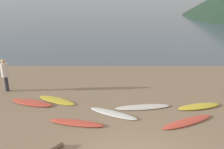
{
  "coord_description": "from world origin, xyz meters",
  "views": [
    {
      "loc": [
        -0.76,
        -5.4,
        4.98
      ],
      "look_at": [
        -0.76,
        7.0,
        0.6
      ],
      "focal_mm": 39.63,
      "sensor_mm": 36.0,
      "label": 1
    }
  ],
  "objects_px": {
    "surfboard_1": "(57,100)",
    "surfboard_3": "(113,114)",
    "surfboard_0": "(32,103)",
    "surfboard_2": "(76,123)",
    "person_0": "(5,72)",
    "surfboard_5": "(187,122)",
    "surfboard_4": "(143,107)",
    "surfboard_6": "(199,106)"
  },
  "relations": [
    {
      "from": "surfboard_0",
      "to": "surfboard_5",
      "type": "height_order",
      "value": "surfboard_0"
    },
    {
      "from": "surfboard_1",
      "to": "surfboard_4",
      "type": "relative_size",
      "value": 0.83
    },
    {
      "from": "surfboard_3",
      "to": "surfboard_1",
      "type": "bearing_deg",
      "value": -178.93
    },
    {
      "from": "surfboard_1",
      "to": "surfboard_0",
      "type": "bearing_deg",
      "value": -137.65
    },
    {
      "from": "surfboard_3",
      "to": "person_0",
      "type": "bearing_deg",
      "value": -177.38
    },
    {
      "from": "surfboard_0",
      "to": "surfboard_2",
      "type": "height_order",
      "value": "surfboard_2"
    },
    {
      "from": "surfboard_3",
      "to": "surfboard_6",
      "type": "distance_m",
      "value": 3.83
    },
    {
      "from": "surfboard_0",
      "to": "surfboard_5",
      "type": "relative_size",
      "value": 0.87
    },
    {
      "from": "surfboard_0",
      "to": "person_0",
      "type": "height_order",
      "value": "person_0"
    },
    {
      "from": "surfboard_0",
      "to": "surfboard_1",
      "type": "height_order",
      "value": "surfboard_0"
    },
    {
      "from": "surfboard_5",
      "to": "surfboard_1",
      "type": "bearing_deg",
      "value": 134.45
    },
    {
      "from": "surfboard_1",
      "to": "surfboard_3",
      "type": "relative_size",
      "value": 0.93
    },
    {
      "from": "surfboard_3",
      "to": "person_0",
      "type": "distance_m",
      "value": 5.98
    },
    {
      "from": "surfboard_1",
      "to": "surfboard_2",
      "type": "relative_size",
      "value": 0.93
    },
    {
      "from": "surfboard_2",
      "to": "person_0",
      "type": "height_order",
      "value": "person_0"
    },
    {
      "from": "surfboard_3",
      "to": "surfboard_5",
      "type": "distance_m",
      "value": 2.97
    },
    {
      "from": "surfboard_4",
      "to": "surfboard_5",
      "type": "distance_m",
      "value": 2.03
    },
    {
      "from": "surfboard_3",
      "to": "surfboard_4",
      "type": "relative_size",
      "value": 0.89
    },
    {
      "from": "surfboard_4",
      "to": "surfboard_6",
      "type": "bearing_deg",
      "value": -6.47
    },
    {
      "from": "surfboard_3",
      "to": "surfboard_2",
      "type": "bearing_deg",
      "value": -124.38
    },
    {
      "from": "surfboard_4",
      "to": "surfboard_5",
      "type": "relative_size",
      "value": 1.02
    },
    {
      "from": "surfboard_5",
      "to": "surfboard_0",
      "type": "bearing_deg",
      "value": 139.68
    },
    {
      "from": "surfboard_4",
      "to": "surfboard_5",
      "type": "height_order",
      "value": "surfboard_5"
    },
    {
      "from": "surfboard_2",
      "to": "person_0",
      "type": "bearing_deg",
      "value": 152.9
    },
    {
      "from": "surfboard_3",
      "to": "surfboard_6",
      "type": "relative_size",
      "value": 1.09
    },
    {
      "from": "surfboard_0",
      "to": "surfboard_6",
      "type": "relative_size",
      "value": 1.05
    },
    {
      "from": "surfboard_1",
      "to": "surfboard_4",
      "type": "height_order",
      "value": "surfboard_4"
    },
    {
      "from": "surfboard_1",
      "to": "surfboard_5",
      "type": "distance_m",
      "value": 5.84
    },
    {
      "from": "surfboard_6",
      "to": "person_0",
      "type": "xyz_separation_m",
      "value": [
        -9.15,
        1.83,
        0.95
      ]
    },
    {
      "from": "surfboard_3",
      "to": "person_0",
      "type": "height_order",
      "value": "person_0"
    },
    {
      "from": "surfboard_5",
      "to": "person_0",
      "type": "distance_m",
      "value": 8.89
    },
    {
      "from": "surfboard_1",
      "to": "person_0",
      "type": "relative_size",
      "value": 1.2
    },
    {
      "from": "surfboard_4",
      "to": "surfboard_2",
      "type": "bearing_deg",
      "value": -161.01
    },
    {
      "from": "surfboard_3",
      "to": "person_0",
      "type": "xyz_separation_m",
      "value": [
        -5.37,
        2.46,
        0.96
      ]
    },
    {
      "from": "surfboard_5",
      "to": "surfboard_3",
      "type": "bearing_deg",
      "value": 140.97
    },
    {
      "from": "surfboard_6",
      "to": "surfboard_4",
      "type": "bearing_deg",
      "value": 166.21
    },
    {
      "from": "surfboard_0",
      "to": "surfboard_1",
      "type": "relative_size",
      "value": 1.03
    },
    {
      "from": "surfboard_2",
      "to": "surfboard_6",
      "type": "xyz_separation_m",
      "value": [
        5.2,
        1.39,
        0.0
      ]
    },
    {
      "from": "surfboard_1",
      "to": "surfboard_2",
      "type": "bearing_deg",
      "value": -31.91
    },
    {
      "from": "person_0",
      "to": "surfboard_1",
      "type": "bearing_deg",
      "value": 1.06
    },
    {
      "from": "surfboard_5",
      "to": "person_0",
      "type": "bearing_deg",
      "value": 133.23
    },
    {
      "from": "surfboard_2",
      "to": "person_0",
      "type": "distance_m",
      "value": 5.19
    }
  ]
}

